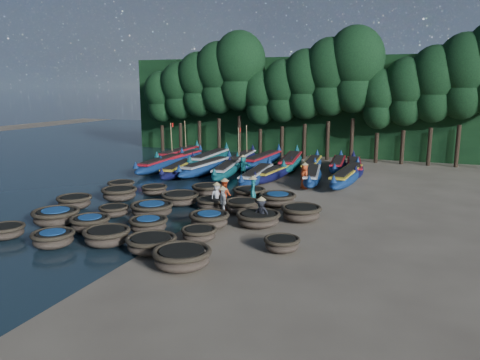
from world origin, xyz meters
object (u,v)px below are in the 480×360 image
(coracle_1, at_px, (53,238))
(long_boat_14, at_px, (291,162))
(coracle_5, at_px, (56,216))
(coracle_18, at_px, (242,206))
(coracle_12, at_px, (152,209))
(long_boat_9, at_px, (179,154))
(fisherman_6, at_px, (305,175))
(coracle_13, at_px, (209,220))
(coracle_14, at_px, (258,219))
(coracle_16, at_px, (180,198))
(long_boat_10, at_px, (182,158))
(long_boat_17, at_px, (354,167))
(long_boat_6, at_px, (275,173))
(long_boat_5, at_px, (257,176))
(fisherman_2, at_px, (225,194))
(fisherman_3, at_px, (261,212))
(coracle_17, at_px, (212,203))
(long_boat_8, at_px, (347,176))
(coracle_11, at_px, (114,211))
(coracle_4, at_px, (182,257))
(coracle_2, at_px, (107,236))
(fisherman_1, at_px, (253,190))
(coracle_15, at_px, (119,193))
(long_boat_16, at_px, (338,165))
(coracle_0, at_px, (6,231))
(long_boat_11, at_px, (210,158))
(coracle_9, at_px, (282,244))
(fisherman_5, at_px, (243,166))
(long_boat_12, at_px, (242,159))
(fisherman_4, at_px, (223,201))
(coracle_10, at_px, (74,202))
(long_boat_7, at_px, (312,176))
(coracle_21, at_px, (154,190))
(coracle_7, at_px, (148,224))
(long_boat_4, at_px, (227,170))
(coracle_24, at_px, (278,199))
(long_boat_3, at_px, (207,167))
(long_boat_13, at_px, (263,160))
(coracle_20, at_px, (121,186))
(long_boat_2, at_px, (179,169))
(coracle_8, at_px, (199,234))
(fisherman_0, at_px, (217,195))
(coracle_3, at_px, (151,243))
(long_boat_1, at_px, (161,164))
(coracle_6, at_px, (90,223))

(coracle_1, relative_size, long_boat_14, 0.21)
(coracle_5, height_order, coracle_18, coracle_5)
(coracle_12, relative_size, long_boat_9, 0.27)
(fisherman_6, bearing_deg, long_boat_14, 169.00)
(coracle_13, distance_m, fisherman_6, 11.26)
(coracle_14, bearing_deg, coracle_16, 157.16)
(long_boat_10, relative_size, long_boat_17, 0.97)
(long_boat_10, bearing_deg, long_boat_6, -20.77)
(coracle_16, bearing_deg, long_boat_5, 75.02)
(fisherman_2, height_order, fisherman_3, fisherman_2)
(coracle_17, relative_size, long_boat_8, 0.26)
(coracle_5, relative_size, coracle_11, 1.64)
(coracle_4, relative_size, coracle_17, 1.21)
(coracle_2, xyz_separation_m, fisherman_2, (2.42, 7.85, 0.47))
(coracle_2, distance_m, fisherman_1, 9.85)
(long_boat_9, height_order, long_boat_17, long_boat_9)
(coracle_15, height_order, long_boat_16, long_boat_16)
(fisherman_2, bearing_deg, long_boat_14, -53.36)
(coracle_0, relative_size, long_boat_11, 0.23)
(coracle_9, xyz_separation_m, fisherman_5, (-7.78, 15.66, 0.49))
(long_boat_12, distance_m, fisherman_2, 15.74)
(coracle_17, relative_size, long_boat_10, 0.29)
(fisherman_4, distance_m, fisherman_6, 8.92)
(coracle_10, xyz_separation_m, long_boat_7, (11.23, 12.68, 0.07))
(coracle_21, bearing_deg, coracle_7, -60.50)
(coracle_13, height_order, fisherman_4, fisherman_4)
(long_boat_4, bearing_deg, coracle_18, -72.01)
(coracle_12, relative_size, coracle_24, 0.89)
(coracle_21, height_order, long_boat_3, long_boat_3)
(long_boat_17, bearing_deg, long_boat_13, 166.58)
(coracle_20, height_order, long_boat_2, long_boat_2)
(coracle_8, xyz_separation_m, long_boat_11, (-8.51, 19.53, 0.25))
(coracle_24, bearing_deg, coracle_8, -101.71)
(long_boat_2, xyz_separation_m, long_boat_6, (7.70, 1.19, -0.02))
(long_boat_6, bearing_deg, long_boat_7, 4.26)
(long_boat_7, distance_m, long_boat_16, 5.87)
(long_boat_11, distance_m, long_boat_17, 12.87)
(coracle_1, height_order, coracle_17, coracle_1)
(fisherman_4, distance_m, fisherman_5, 11.70)
(long_boat_3, bearing_deg, fisherman_0, -56.96)
(long_boat_4, height_order, fisherman_5, fisherman_5)
(long_boat_14, bearing_deg, coracle_7, -102.55)
(coracle_17, bearing_deg, coracle_3, -85.42)
(long_boat_12, bearing_deg, long_boat_17, -10.51)
(long_boat_1, height_order, long_boat_14, long_boat_14)
(long_boat_4, bearing_deg, long_boat_6, -7.09)
(long_boat_9, bearing_deg, coracle_21, -69.26)
(coracle_6, bearing_deg, coracle_8, 7.27)
(coracle_17, bearing_deg, long_boat_4, 107.83)
(long_boat_3, bearing_deg, coracle_17, -58.56)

